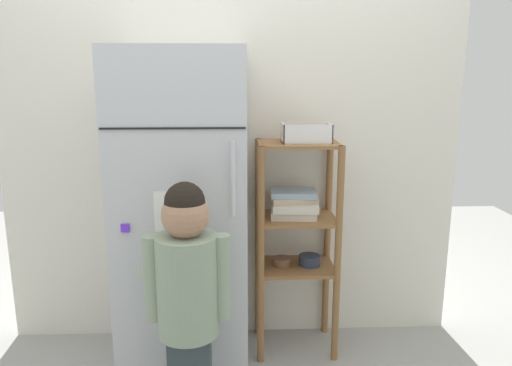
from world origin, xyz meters
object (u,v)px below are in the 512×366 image
(child_standing, at_px, (187,284))
(pantry_shelf_unit, at_px, (296,223))
(refrigerator, at_px, (184,216))
(fruit_bin, at_px, (306,135))

(child_standing, relative_size, pantry_shelf_unit, 0.94)
(refrigerator, distance_m, fruit_bin, 0.73)
(child_standing, height_order, pantry_shelf_unit, pantry_shelf_unit)
(child_standing, height_order, fruit_bin, fruit_bin)
(fruit_bin, bearing_deg, child_standing, -133.07)
(refrigerator, xyz_separation_m, pantry_shelf_unit, (0.57, 0.13, -0.09))
(refrigerator, bearing_deg, pantry_shelf_unit, 12.94)
(child_standing, bearing_deg, refrigerator, 97.10)
(pantry_shelf_unit, height_order, fruit_bin, fruit_bin)
(child_standing, bearing_deg, fruit_bin, 46.93)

